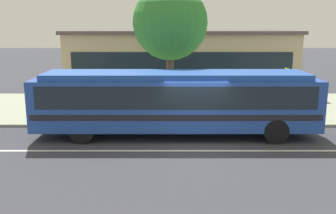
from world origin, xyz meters
TOP-DOWN VIEW (x-y plane):
  - ground_plane at (0.00, 0.00)m, footprint 120.00×120.00m
  - sidewalk_slab at (0.00, 6.56)m, footprint 60.00×8.00m
  - lane_stripe_center at (0.00, -0.80)m, footprint 56.00×0.16m
  - transit_bus at (-0.76, 1.21)m, footprint 11.71×2.53m
  - pedestrian_waiting_near_sign at (-5.01, 2.98)m, footprint 0.48×0.48m
  - bus_stop_sign at (4.36, 2.99)m, footprint 0.08×0.44m
  - street_tree_near_stop at (-0.99, 5.27)m, footprint 3.80×3.80m
  - station_building at (-0.21, 14.01)m, footprint 15.78×8.39m

SIDE VIEW (x-z plane):
  - ground_plane at x=0.00m, z-range 0.00..0.00m
  - lane_stripe_center at x=0.00m, z-range 0.00..0.01m
  - sidewalk_slab at x=0.00m, z-range 0.00..0.12m
  - pedestrian_waiting_near_sign at x=-5.01m, z-range 0.27..1.97m
  - transit_bus at x=-0.76m, z-range 0.23..2.95m
  - bus_stop_sign at x=4.36m, z-range 0.48..3.04m
  - station_building at x=-0.21m, z-range 0.01..4.21m
  - street_tree_near_stop at x=-0.99m, z-range 1.45..7.96m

